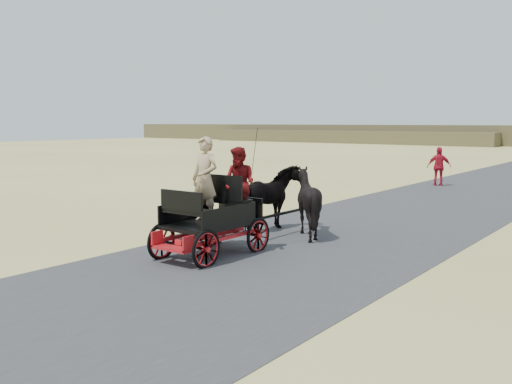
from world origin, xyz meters
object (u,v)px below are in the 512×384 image
Objects in this scene: pedestrian at (439,167)px; horse_left at (271,199)px; carriage at (211,238)px; horse_right at (307,202)px.

horse_left is at bearing 68.21° from pedestrian.
carriage is 16.00m from pedestrian.
carriage is 1.20× the size of horse_left.
horse_right reaches higher than carriage.
pedestrian reaches higher than horse_left.
horse_left is 1.10m from horse_right.
horse_right reaches higher than horse_left.
pedestrian is (-0.09, 12.97, 0.02)m from horse_left.
horse_left reaches higher than carriage.
horse_right is at bearing 79.61° from carriage.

